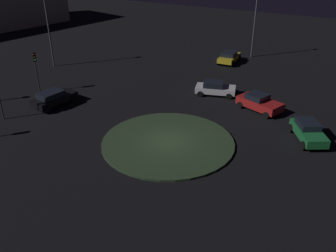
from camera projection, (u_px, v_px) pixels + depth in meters
ground_plane at (168, 143)px, 28.43m from camera, size 118.91×118.91×0.00m
roundabout_island at (168, 142)px, 28.39m from camera, size 10.35×10.35×0.17m
car_white at (215, 88)px, 36.92m from camera, size 4.34×2.94×1.38m
car_yellow at (229, 57)px, 46.47m from camera, size 2.27×4.32×1.46m
car_black at (54, 98)px, 34.40m from camera, size 2.56×4.46×1.52m
car_red at (259, 102)px, 33.54m from camera, size 4.51×3.25×1.52m
car_green at (308, 131)px, 28.52m from camera, size 3.47×4.31×1.49m
traffic_light_east at (35, 64)px, 36.39m from camera, size 0.38×0.33×4.23m
streetlamp_southeast at (47, 20)px, 42.94m from camera, size 0.54×0.54×8.63m
streetlamp_south at (255, 18)px, 46.70m from camera, size 0.45×0.45×8.40m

